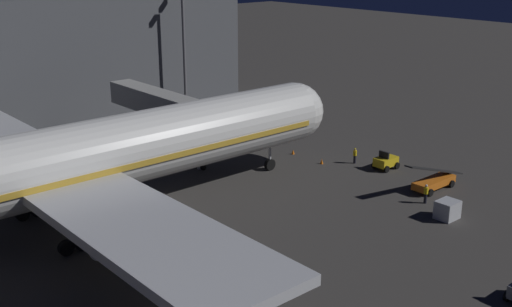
{
  "coord_description": "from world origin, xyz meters",
  "views": [
    {
      "loc": [
        -45.92,
        26.94,
        22.06
      ],
      "look_at": [
        -3.0,
        -10.28,
        3.5
      ],
      "focal_mm": 44.42,
      "sensor_mm": 36.0,
      "label": 1
    }
  ],
  "objects_px": {
    "baggage_tug_spare": "(386,162)",
    "ground_crew_near_nose_gear": "(426,193)",
    "belt_loader": "(434,181)",
    "ground_crew_marshaller_fwd": "(355,155)",
    "airliner_at_gate": "(56,167)",
    "apron_floodlight_mast": "(184,43)",
    "traffic_cone_nose_starboard": "(293,152)",
    "baggage_container_near_belt": "(447,210)",
    "jet_bridge": "(170,107)",
    "traffic_cone_nose_port": "(322,161)"
  },
  "relations": [
    {
      "from": "baggage_tug_spare",
      "to": "ground_crew_near_nose_gear",
      "type": "bearing_deg",
      "value": 149.77
    },
    {
      "from": "belt_loader",
      "to": "ground_crew_near_nose_gear",
      "type": "bearing_deg",
      "value": 113.41
    },
    {
      "from": "belt_loader",
      "to": "ground_crew_marshaller_fwd",
      "type": "distance_m",
      "value": 9.98
    },
    {
      "from": "ground_crew_near_nose_gear",
      "to": "ground_crew_marshaller_fwd",
      "type": "height_order",
      "value": "ground_crew_near_nose_gear"
    },
    {
      "from": "airliner_at_gate",
      "to": "apron_floodlight_mast",
      "type": "xyz_separation_m",
      "value": [
        25.5,
        -30.05,
        4.06
      ]
    },
    {
      "from": "airliner_at_gate",
      "to": "traffic_cone_nose_starboard",
      "type": "xyz_separation_m",
      "value": [
        2.2,
        -28.28,
        -5.3
      ]
    },
    {
      "from": "baggage_tug_spare",
      "to": "baggage_container_near_belt",
      "type": "distance_m",
      "value": 13.04
    },
    {
      "from": "belt_loader",
      "to": "baggage_container_near_belt",
      "type": "distance_m",
      "value": 6.9
    },
    {
      "from": "baggage_tug_spare",
      "to": "jet_bridge",
      "type": "bearing_deg",
      "value": 39.37
    },
    {
      "from": "apron_floodlight_mast",
      "to": "ground_crew_marshaller_fwd",
      "type": "relative_size",
      "value": 9.62
    },
    {
      "from": "baggage_tug_spare",
      "to": "traffic_cone_nose_starboard",
      "type": "distance_m",
      "value": 10.59
    },
    {
      "from": "baggage_container_near_belt",
      "to": "ground_crew_near_nose_gear",
      "type": "relative_size",
      "value": 1.04
    },
    {
      "from": "ground_crew_marshaller_fwd",
      "to": "traffic_cone_nose_port",
      "type": "xyz_separation_m",
      "value": [
        2.17,
        2.81,
        -0.67
      ]
    },
    {
      "from": "baggage_tug_spare",
      "to": "apron_floodlight_mast",
      "type": "bearing_deg",
      "value": 3.68
    },
    {
      "from": "ground_crew_marshaller_fwd",
      "to": "airliner_at_gate",
      "type": "bearing_deg",
      "value": 82.0
    },
    {
      "from": "baggage_container_near_belt",
      "to": "airliner_at_gate",
      "type": "bearing_deg",
      "value": 53.65
    },
    {
      "from": "apron_floodlight_mast",
      "to": "ground_crew_marshaller_fwd",
      "type": "bearing_deg",
      "value": -178.02
    },
    {
      "from": "jet_bridge",
      "to": "ground_crew_marshaller_fwd",
      "type": "height_order",
      "value": "jet_bridge"
    },
    {
      "from": "airliner_at_gate",
      "to": "ground_crew_marshaller_fwd",
      "type": "distance_m",
      "value": 31.73
    },
    {
      "from": "baggage_container_near_belt",
      "to": "traffic_cone_nose_port",
      "type": "xyz_separation_m",
      "value": [
        16.87,
        -2.36,
        -0.52
      ]
    },
    {
      "from": "jet_bridge",
      "to": "apron_floodlight_mast",
      "type": "bearing_deg",
      "value": -39.36
    },
    {
      "from": "jet_bridge",
      "to": "ground_crew_near_nose_gear",
      "type": "distance_m",
      "value": 28.29
    },
    {
      "from": "baggage_container_near_belt",
      "to": "ground_crew_marshaller_fwd",
      "type": "distance_m",
      "value": 15.59
    },
    {
      "from": "belt_loader",
      "to": "ground_crew_near_nose_gear",
      "type": "xyz_separation_m",
      "value": [
        -1.54,
        3.55,
        0.15
      ]
    },
    {
      "from": "apron_floodlight_mast",
      "to": "ground_crew_near_nose_gear",
      "type": "xyz_separation_m",
      "value": [
        -41.38,
        2.67,
        -8.64
      ]
    },
    {
      "from": "jet_bridge",
      "to": "belt_loader",
      "type": "height_order",
      "value": "jet_bridge"
    },
    {
      "from": "airliner_at_gate",
      "to": "apron_floodlight_mast",
      "type": "bearing_deg",
      "value": -49.68
    },
    {
      "from": "ground_crew_near_nose_gear",
      "to": "belt_loader",
      "type": "bearing_deg",
      "value": -66.59
    },
    {
      "from": "jet_bridge",
      "to": "baggage_tug_spare",
      "type": "height_order",
      "value": "jet_bridge"
    },
    {
      "from": "belt_loader",
      "to": "baggage_container_near_belt",
      "type": "xyz_separation_m",
      "value": [
        -4.73,
        5.02,
        -0.05
      ]
    },
    {
      "from": "apron_floodlight_mast",
      "to": "belt_loader",
      "type": "bearing_deg",
      "value": -178.73
    },
    {
      "from": "jet_bridge",
      "to": "traffic_cone_nose_port",
      "type": "bearing_deg",
      "value": -139.14
    },
    {
      "from": "jet_bridge",
      "to": "airliner_at_gate",
      "type": "bearing_deg",
      "value": 120.27
    },
    {
      "from": "jet_bridge",
      "to": "baggage_container_near_belt",
      "type": "bearing_deg",
      "value": -164.02
    },
    {
      "from": "traffic_cone_nose_port",
      "to": "traffic_cone_nose_starboard",
      "type": "height_order",
      "value": "same"
    },
    {
      "from": "ground_crew_near_nose_gear",
      "to": "traffic_cone_nose_starboard",
      "type": "height_order",
      "value": "ground_crew_near_nose_gear"
    },
    {
      "from": "jet_bridge",
      "to": "traffic_cone_nose_starboard",
      "type": "distance_m",
      "value": 14.46
    },
    {
      "from": "jet_bridge",
      "to": "ground_crew_marshaller_fwd",
      "type": "xyz_separation_m",
      "value": [
        -14.59,
        -13.56,
        -4.73
      ]
    },
    {
      "from": "jet_bridge",
      "to": "belt_loader",
      "type": "bearing_deg",
      "value": -151.38
    },
    {
      "from": "jet_bridge",
      "to": "baggage_container_near_belt",
      "type": "xyz_separation_m",
      "value": [
        -29.3,
        -8.39,
        -4.88
      ]
    },
    {
      "from": "traffic_cone_nose_port",
      "to": "baggage_container_near_belt",
      "type": "bearing_deg",
      "value": 172.03
    },
    {
      "from": "traffic_cone_nose_port",
      "to": "traffic_cone_nose_starboard",
      "type": "xyz_separation_m",
      "value": [
        4.4,
        0.0,
        0.0
      ]
    },
    {
      "from": "apron_floodlight_mast",
      "to": "baggage_tug_spare",
      "type": "relative_size",
      "value": 6.65
    },
    {
      "from": "ground_crew_near_nose_gear",
      "to": "ground_crew_marshaller_fwd",
      "type": "distance_m",
      "value": 12.1
    },
    {
      "from": "ground_crew_marshaller_fwd",
      "to": "traffic_cone_nose_starboard",
      "type": "distance_m",
      "value": 7.17
    },
    {
      "from": "airliner_at_gate",
      "to": "apron_floodlight_mast",
      "type": "relative_size",
      "value": 3.61
    },
    {
      "from": "apron_floodlight_mast",
      "to": "belt_loader",
      "type": "xyz_separation_m",
      "value": [
        -39.84,
        -0.88,
        -8.79
      ]
    },
    {
      "from": "baggage_tug_spare",
      "to": "traffic_cone_nose_starboard",
      "type": "height_order",
      "value": "baggage_tug_spare"
    },
    {
      "from": "ground_crew_near_nose_gear",
      "to": "traffic_cone_nose_port",
      "type": "xyz_separation_m",
      "value": [
        13.68,
        -0.9,
        -0.72
      ]
    },
    {
      "from": "apron_floodlight_mast",
      "to": "traffic_cone_nose_starboard",
      "type": "relative_size",
      "value": 29.9
    }
  ]
}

